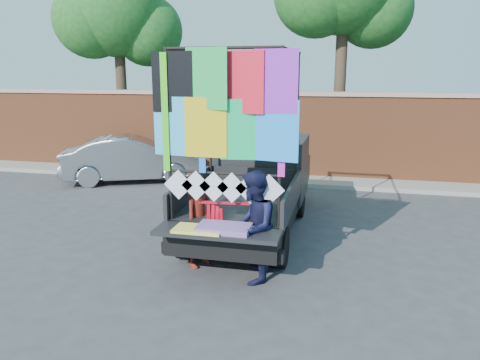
% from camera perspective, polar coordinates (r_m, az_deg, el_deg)
% --- Properties ---
extents(ground, '(90.00, 90.00, 0.00)m').
position_cam_1_polar(ground, '(7.92, 2.27, -10.69)').
color(ground, '#38383A').
rests_on(ground, ground).
extents(brick_wall, '(30.00, 0.45, 2.61)m').
position_cam_1_polar(brick_wall, '(14.31, 7.66, 5.49)').
color(brick_wall, '#974D2B').
rests_on(brick_wall, ground).
extents(curb, '(30.00, 1.20, 0.12)m').
position_cam_1_polar(curb, '(13.85, 7.22, -0.08)').
color(curb, gray).
rests_on(curb, ground).
extents(tree_left, '(4.20, 3.30, 7.05)m').
position_cam_1_polar(tree_left, '(17.24, -14.79, 19.10)').
color(tree_left, '#38281C').
rests_on(tree_left, ground).
extents(pickup_truck, '(2.25, 5.64, 3.55)m').
position_cam_1_polar(pickup_truck, '(9.95, 2.12, -0.26)').
color(pickup_truck, black).
rests_on(pickup_truck, ground).
extents(sedan, '(4.30, 2.95, 1.34)m').
position_cam_1_polar(sedan, '(14.19, -12.88, 2.54)').
color(sedan, '#A9ABB0').
rests_on(sedan, ground).
extents(woman, '(0.57, 0.68, 1.59)m').
position_cam_1_polar(woman, '(7.81, -5.03, -4.87)').
color(woman, maroon).
rests_on(woman, ground).
extents(man, '(0.73, 0.90, 1.75)m').
position_cam_1_polar(man, '(7.19, 1.66, -5.73)').
color(man, '#161838').
rests_on(man, ground).
extents(streamer_bundle, '(0.84, 0.12, 0.59)m').
position_cam_1_polar(streamer_bundle, '(7.45, -2.55, -4.06)').
color(streamer_bundle, red).
rests_on(streamer_bundle, ground).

